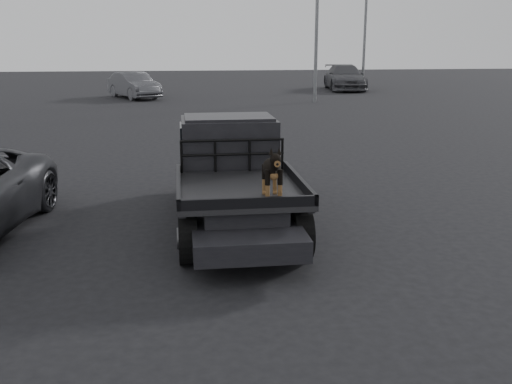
{
  "coord_description": "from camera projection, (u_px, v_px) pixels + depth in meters",
  "views": [
    {
      "loc": [
        -0.21,
        -7.5,
        3.1
      ],
      "look_at": [
        0.75,
        -0.35,
        1.21
      ],
      "focal_mm": 40.0,
      "sensor_mm": 36.0,
      "label": 1
    }
  ],
  "objects": [
    {
      "name": "dog",
      "position": [
        272.0,
        172.0,
        8.21
      ],
      "size": [
        0.32,
        0.6,
        0.74
      ],
      "primitive_type": null,
      "color": "black",
      "rests_on": "flatbed_ute"
    },
    {
      "name": "ground",
      "position": [
        200.0,
        271.0,
        8.01
      ],
      "size": [
        120.0,
        120.0,
        0.0
      ],
      "primitive_type": "plane",
      "color": "black",
      "rests_on": "ground"
    },
    {
      "name": "flatbed_ute",
      "position": [
        234.0,
        200.0,
        9.9
      ],
      "size": [
        2.0,
        5.4,
        0.92
      ],
      "primitive_type": null,
      "color": "black",
      "rests_on": "ground"
    },
    {
      "name": "distant_car_a",
      "position": [
        134.0,
        85.0,
        32.72
      ],
      "size": [
        3.39,
        4.68,
        1.47
      ],
      "primitive_type": "imported",
      "rotation": [
        0.0,
        0.0,
        0.46
      ],
      "color": "#4B4C51",
      "rests_on": "ground"
    },
    {
      "name": "ute_cab",
      "position": [
        229.0,
        140.0,
        10.58
      ],
      "size": [
        1.72,
        1.3,
        0.88
      ],
      "primitive_type": null,
      "color": "black",
      "rests_on": "flatbed_ute"
    },
    {
      "name": "distant_car_b",
      "position": [
        345.0,
        77.0,
        38.51
      ],
      "size": [
        2.98,
        5.95,
        1.66
      ],
      "primitive_type": "imported",
      "rotation": [
        0.0,
        0.0,
        -0.12
      ],
      "color": "#46464B",
      "rests_on": "ground"
    },
    {
      "name": "headache_rack",
      "position": [
        232.0,
        156.0,
        9.9
      ],
      "size": [
        1.8,
        0.08,
        0.55
      ],
      "primitive_type": null,
      "color": "black",
      "rests_on": "flatbed_ute"
    }
  ]
}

